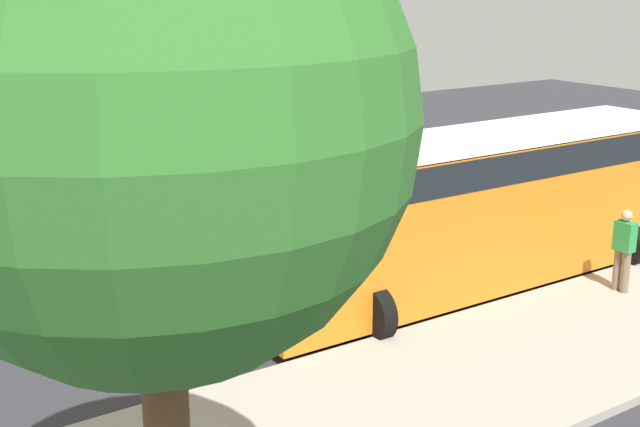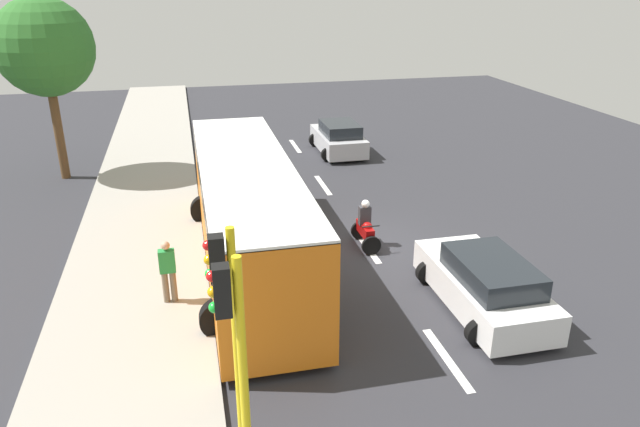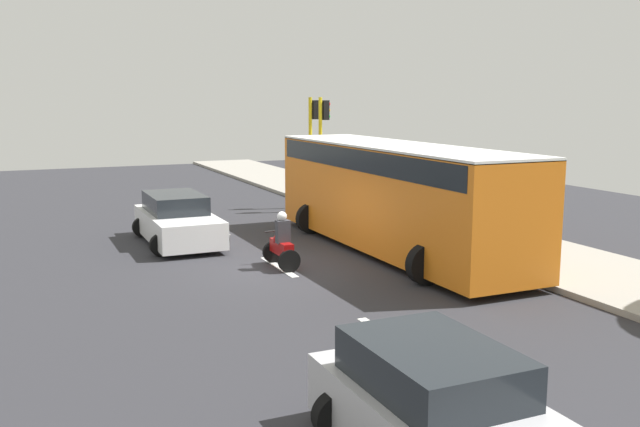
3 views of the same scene
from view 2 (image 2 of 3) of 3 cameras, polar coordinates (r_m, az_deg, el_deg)
name	(u,v)px [view 2 (image 2 of 3)]	position (r m, az deg, el deg)	size (l,w,h in m)	color
ground_plane	(367,248)	(18.73, 4.56, -3.38)	(40.00, 60.00, 0.10)	#2D2D33
sidewalk	(136,268)	(18.00, -17.30, -5.06)	(4.00, 60.00, 0.15)	#9E998E
lane_stripe_far_north	(295,146)	(29.65, -2.40, 6.51)	(0.20, 2.40, 0.01)	white
lane_stripe_north	(323,185)	(24.05, 0.30, 2.75)	(0.20, 2.40, 0.01)	white
lane_stripe_mid	(367,247)	(18.70, 4.56, -3.22)	(0.20, 2.40, 0.01)	white
lane_stripe_south	(447,359)	(13.89, 12.17, -13.56)	(0.20, 2.40, 0.01)	white
car_silver	(339,138)	(28.35, 1.81, 7.25)	(2.29, 4.02, 1.52)	#B7B7BC
car_white	(485,284)	(15.61, 15.58, -6.58)	(2.33, 4.58, 1.52)	white
city_bus	(247,207)	(16.87, -7.01, 0.59)	(3.20, 11.00, 3.16)	orange
motorcycle	(365,227)	(18.50, 4.41, -1.34)	(0.60, 1.30, 1.53)	black
pedestrian_near_signal	(168,270)	(15.47, -14.46, -5.26)	(0.40, 0.24, 1.69)	#72604C
traffic_light_corner	(235,355)	(8.78, -8.16, -13.39)	(0.49, 0.24, 4.50)	yellow
traffic_light_midblock	(229,319)	(9.61, -8.74, -9.99)	(0.49, 0.24, 4.50)	yellow
street_tree_center	(44,48)	(26.11, -25.05, 14.28)	(3.82, 3.82, 7.26)	brown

